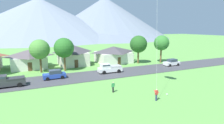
{
  "coord_description": "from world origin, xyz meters",
  "views": [
    {
      "loc": [
        -11.14,
        -7.95,
        9.82
      ],
      "look_at": [
        -0.26,
        16.38,
        4.64
      ],
      "focal_mm": 28.73,
      "sensor_mm": 36.0,
      "label": 1
    }
  ],
  "objects_px": {
    "parked_car_white_west_end": "(172,62)",
    "parked_car_blue_mid_west": "(54,75)",
    "tree_near_left": "(40,49)",
    "tree_right_of_center": "(64,48)",
    "soccer_ball": "(167,94)",
    "tree_center": "(138,44)",
    "house_right_center": "(30,58)",
    "tree_left_of_center": "(161,43)",
    "pickup_truck_white_west_side": "(109,68)",
    "house_left_center": "(73,55)",
    "pickup_truck_charcoal_east_side": "(7,81)",
    "watcher_person": "(113,87)",
    "house_leftmost": "(113,54)"
  },
  "relations": [
    {
      "from": "tree_near_left",
      "to": "pickup_truck_white_west_side",
      "type": "distance_m",
      "value": 15.6
    },
    {
      "from": "tree_left_of_center",
      "to": "parked_car_white_west_end",
      "type": "bearing_deg",
      "value": -92.32
    },
    {
      "from": "house_left_center",
      "to": "soccer_ball",
      "type": "relative_size",
      "value": 34.94
    },
    {
      "from": "tree_near_left",
      "to": "tree_left_of_center",
      "type": "xyz_separation_m",
      "value": [
        31.46,
        -1.68,
        0.4
      ]
    },
    {
      "from": "parked_car_white_west_end",
      "to": "tree_near_left",
      "type": "bearing_deg",
      "value": 168.53
    },
    {
      "from": "tree_left_of_center",
      "to": "parked_car_blue_mid_west",
      "type": "bearing_deg",
      "value": -170.67
    },
    {
      "from": "tree_right_of_center",
      "to": "house_right_center",
      "type": "bearing_deg",
      "value": 137.93
    },
    {
      "from": "tree_left_of_center",
      "to": "tree_right_of_center",
      "type": "relative_size",
      "value": 1.02
    },
    {
      "from": "tree_left_of_center",
      "to": "parked_car_blue_mid_west",
      "type": "relative_size",
      "value": 1.8
    },
    {
      "from": "watcher_person",
      "to": "house_left_center",
      "type": "bearing_deg",
      "value": 93.02
    },
    {
      "from": "parked_car_white_west_end",
      "to": "parked_car_blue_mid_west",
      "type": "bearing_deg",
      "value": -179.68
    },
    {
      "from": "tree_near_left",
      "to": "tree_left_of_center",
      "type": "distance_m",
      "value": 31.51
    },
    {
      "from": "soccer_ball",
      "to": "pickup_truck_charcoal_east_side",
      "type": "bearing_deg",
      "value": 148.03
    },
    {
      "from": "tree_center",
      "to": "tree_right_of_center",
      "type": "bearing_deg",
      "value": -178.07
    },
    {
      "from": "tree_near_left",
      "to": "tree_left_of_center",
      "type": "bearing_deg",
      "value": -3.05
    },
    {
      "from": "tree_right_of_center",
      "to": "soccer_ball",
      "type": "relative_size",
      "value": 31.42
    },
    {
      "from": "house_right_center",
      "to": "tree_right_of_center",
      "type": "distance_m",
      "value": 10.25
    },
    {
      "from": "tree_near_left",
      "to": "tree_left_of_center",
      "type": "height_order",
      "value": "tree_left_of_center"
    },
    {
      "from": "house_left_center",
      "to": "parked_car_blue_mid_west",
      "type": "height_order",
      "value": "house_left_center"
    },
    {
      "from": "tree_left_of_center",
      "to": "pickup_truck_charcoal_east_side",
      "type": "bearing_deg",
      "value": -169.71
    },
    {
      "from": "house_leftmost",
      "to": "pickup_truck_white_west_side",
      "type": "xyz_separation_m",
      "value": [
        -5.83,
        -10.69,
        -1.29
      ]
    },
    {
      "from": "pickup_truck_white_west_side",
      "to": "watcher_person",
      "type": "relative_size",
      "value": 3.15
    },
    {
      "from": "pickup_truck_white_west_side",
      "to": "soccer_ball",
      "type": "relative_size",
      "value": 21.97
    },
    {
      "from": "house_right_center",
      "to": "tree_near_left",
      "type": "distance_m",
      "value": 6.91
    },
    {
      "from": "house_left_center",
      "to": "tree_left_of_center",
      "type": "distance_m",
      "value": 24.48
    },
    {
      "from": "parked_car_white_west_end",
      "to": "house_right_center",
      "type": "bearing_deg",
      "value": 159.91
    },
    {
      "from": "tree_center",
      "to": "soccer_ball",
      "type": "distance_m",
      "value": 24.33
    },
    {
      "from": "tree_near_left",
      "to": "watcher_person",
      "type": "height_order",
      "value": "tree_near_left"
    },
    {
      "from": "house_left_center",
      "to": "soccer_ball",
      "type": "height_order",
      "value": "house_left_center"
    },
    {
      "from": "tree_near_left",
      "to": "house_left_center",
      "type": "bearing_deg",
      "value": 33.04
    },
    {
      "from": "house_right_center",
      "to": "house_leftmost",
      "type": "bearing_deg",
      "value": -4.56
    },
    {
      "from": "tree_left_of_center",
      "to": "tree_center",
      "type": "xyz_separation_m",
      "value": [
        -6.41,
        1.69,
        -0.23
      ]
    },
    {
      "from": "pickup_truck_charcoal_east_side",
      "to": "tree_near_left",
      "type": "bearing_deg",
      "value": 56.06
    },
    {
      "from": "house_right_center",
      "to": "parked_car_white_west_end",
      "type": "bearing_deg",
      "value": -20.09
    },
    {
      "from": "parked_car_white_west_end",
      "to": "parked_car_blue_mid_west",
      "type": "height_order",
      "value": "same"
    },
    {
      "from": "parked_car_white_west_end",
      "to": "pickup_truck_charcoal_east_side",
      "type": "xyz_separation_m",
      "value": [
        -36.94,
        -2.08,
        0.19
      ]
    },
    {
      "from": "house_leftmost",
      "to": "tree_near_left",
      "type": "height_order",
      "value": "tree_near_left"
    },
    {
      "from": "tree_center",
      "to": "parked_car_white_west_end",
      "type": "bearing_deg",
      "value": -45.59
    },
    {
      "from": "tree_center",
      "to": "pickup_truck_white_west_side",
      "type": "distance_m",
      "value": 13.85
    },
    {
      "from": "tree_right_of_center",
      "to": "pickup_truck_charcoal_east_side",
      "type": "bearing_deg",
      "value": -144.1
    },
    {
      "from": "tree_right_of_center",
      "to": "soccer_ball",
      "type": "distance_m",
      "value": 24.64
    },
    {
      "from": "soccer_ball",
      "to": "tree_center",
      "type": "bearing_deg",
      "value": 68.05
    },
    {
      "from": "tree_right_of_center",
      "to": "soccer_ball",
      "type": "xyz_separation_m",
      "value": [
        11.12,
        -21.38,
        -5.16
      ]
    },
    {
      "from": "tree_center",
      "to": "pickup_truck_white_west_side",
      "type": "height_order",
      "value": "tree_center"
    },
    {
      "from": "house_right_center",
      "to": "tree_left_of_center",
      "type": "xyz_separation_m",
      "value": [
        33.71,
        -7.6,
        3.18
      ]
    },
    {
      "from": "pickup_truck_white_west_side",
      "to": "tree_center",
      "type": "bearing_deg",
      "value": 29.59
    },
    {
      "from": "tree_left_of_center",
      "to": "tree_near_left",
      "type": "bearing_deg",
      "value": 176.95
    },
    {
      "from": "parked_car_white_west_end",
      "to": "pickup_truck_white_west_side",
      "type": "bearing_deg",
      "value": -179.48
    },
    {
      "from": "parked_car_white_west_end",
      "to": "house_leftmost",
      "type": "bearing_deg",
      "value": 138.4
    },
    {
      "from": "tree_center",
      "to": "parked_car_white_west_end",
      "type": "distance_m",
      "value": 9.93
    }
  ]
}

